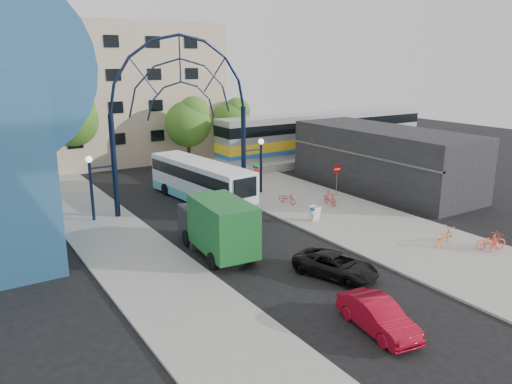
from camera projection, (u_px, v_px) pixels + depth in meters
ground at (304, 273)px, 25.06m from camera, size 120.00×120.00×0.00m
sidewalk_east at (363, 223)px, 32.47m from camera, size 8.00×56.00×0.12m
plaza_west at (138, 260)px, 26.54m from camera, size 5.00×50.00×0.12m
gateway_arch at (181, 87)px, 34.24m from camera, size 13.64×0.44×12.10m
stop_sign at (255, 177)px, 36.81m from camera, size 0.80×0.07×2.50m
do_not_enter_sign at (337, 172)px, 38.42m from camera, size 0.76×0.07×2.48m
street_name_sign at (256, 173)px, 37.47m from camera, size 0.70×0.70×2.80m
sandwich_board at (315, 212)px, 32.65m from camera, size 0.55×0.61×0.99m
commercial_block_east at (383, 159)px, 40.90m from camera, size 6.00×16.00×5.00m
apartment_block at (116, 92)px, 52.74m from camera, size 20.00×12.10×14.00m
train_platform at (325, 156)px, 53.28m from camera, size 32.00×5.00×0.80m
train_car at (326, 133)px, 52.64m from camera, size 25.10×3.05×4.20m
tree_north_a at (189, 121)px, 48.15m from camera, size 4.48×4.48×7.00m
tree_north_b at (72, 117)px, 46.02m from camera, size 5.12×5.12×8.00m
tree_north_c at (233, 119)px, 53.00m from camera, size 4.16×4.16×6.50m
city_bus at (201, 181)px, 37.28m from camera, size 3.52×11.26×3.04m
green_truck at (217, 226)px, 27.27m from camera, size 2.88×6.51×3.20m
black_suv at (336, 265)px, 24.54m from camera, size 3.25×4.68×1.19m
red_sedan at (378, 316)px, 19.60m from camera, size 1.89×4.05×1.29m
bike_near_a at (287, 198)px, 36.66m from camera, size 0.91×1.66×0.83m
bike_near_b at (330, 198)px, 36.18m from camera, size 0.72×1.75×1.02m
bike_far_a at (444, 236)px, 28.54m from camera, size 1.98×0.96×1.00m
bike_far_b at (494, 242)px, 27.74m from camera, size 1.58×0.99×0.92m
bike_far_c at (491, 241)px, 27.74m from camera, size 1.92×1.26×0.95m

